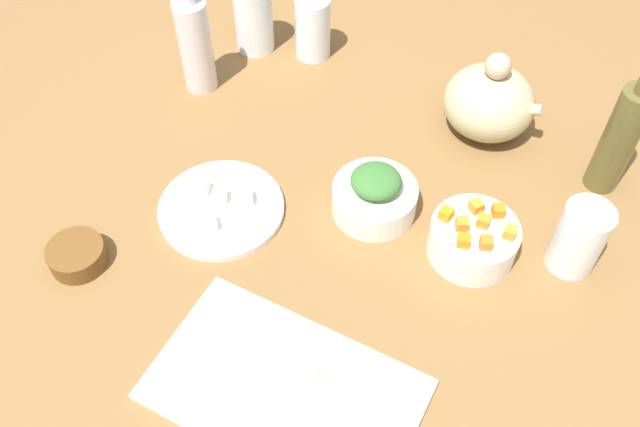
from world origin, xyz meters
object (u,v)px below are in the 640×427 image
object	(u,v)px
bottle_0	(195,43)
drinking_glass_1	(579,238)
drinking_glass_0	(313,27)
plate_tofu	(221,209)
bowl_greens	(374,199)
teapot	(489,102)
cutting_board	(285,389)
bowl_small_side	(77,255)
drinking_glass_2	(254,18)
bottle_1	(620,138)
bowl_carrots	(473,240)

from	to	relation	value
bottle_0	drinking_glass_1	xyz separation A→B (cm)	(73.08, -3.97, -3.66)
drinking_glass_0	plate_tofu	bearing A→B (deg)	-79.01
bowl_greens	teapot	distance (cm)	28.10
cutting_board	bowl_small_side	world-z (taller)	bowl_small_side
bowl_small_side	drinking_glass_2	xyz separation A→B (cm)	(-6.34, 57.49, 5.06)
bottle_0	drinking_glass_2	xyz separation A→B (cm)	(2.33, 14.86, -2.89)
bowl_greens	drinking_glass_0	world-z (taller)	drinking_glass_0
bottle_1	cutting_board	bearing A→B (deg)	-113.29
bottle_0	drinking_glass_2	bearing A→B (deg)	81.07
cutting_board	drinking_glass_1	size ratio (longest dim) A/B	2.94
bowl_greens	bowl_carrots	bearing A→B (deg)	0.95
bowl_carrots	teapot	size ratio (longest dim) A/B	0.78
bottle_1	drinking_glass_1	distance (cm)	18.99
bottle_0	drinking_glass_0	xyz separation A→B (cm)	(13.26, 18.92, -3.47)
plate_tofu	bowl_carrots	bearing A→B (deg)	19.35
plate_tofu	bottle_0	distance (cm)	32.91
bowl_small_side	bottle_1	distance (cm)	85.98
cutting_board	bowl_carrots	xyz separation A→B (cm)	(12.19, 34.22, 2.51)
drinking_glass_0	drinking_glass_1	xyz separation A→B (cm)	(59.82, -22.88, -0.19)
cutting_board	bowl_small_side	size ratio (longest dim) A/B	4.11
teapot	drinking_glass_2	distance (cm)	48.22
cutting_board	bottle_1	bearing A→B (deg)	66.71
bottle_1	teapot	bearing A→B (deg)	174.83
bowl_greens	drinking_glass_1	world-z (taller)	drinking_glass_1
bowl_small_side	drinking_glass_2	distance (cm)	58.06
plate_tofu	bottle_1	xyz separation A→B (cm)	(50.92, 37.69, 10.04)
bottle_1	plate_tofu	bearing A→B (deg)	-143.49
plate_tofu	bottle_1	size ratio (longest dim) A/B	0.82
bowl_small_side	bowl_greens	bearing A→B (deg)	43.79
bottle_1	drinking_glass_0	xyz separation A→B (cm)	(-59.10, 4.46, -4.38)
bowl_carrots	drinking_glass_2	distance (cm)	62.27
bottle_0	drinking_glass_2	distance (cm)	15.32
plate_tofu	drinking_glass_0	bearing A→B (deg)	100.99
bottle_0	bottle_1	bearing A→B (deg)	11.30
drinking_glass_1	bowl_small_side	bearing A→B (deg)	-149.03
bottle_1	drinking_glass_0	distance (cm)	59.43
bowl_greens	bowl_carrots	world-z (taller)	bowl_carrots
plate_tofu	bowl_small_side	bearing A→B (deg)	-123.38
drinking_glass_2	drinking_glass_1	bearing A→B (deg)	-14.90
bottle_0	cutting_board	bearing A→B (deg)	-43.12
bowl_greens	drinking_glass_0	xyz separation A→B (cm)	(-29.22, 29.13, 3.66)
bowl_carrots	drinking_glass_1	xyz separation A→B (cm)	(13.76, 5.97, 3.06)
bottle_0	drinking_glass_0	distance (cm)	23.36
cutting_board	drinking_glass_0	bearing A→B (deg)	118.24
bottle_0	plate_tofu	bearing A→B (deg)	-47.30
bowl_small_side	bottle_1	size ratio (longest dim) A/B	0.35
cutting_board	bottle_0	size ratio (longest dim) A/B	1.55
plate_tofu	drinking_glass_2	distance (cm)	43.08
bottle_0	bottle_1	size ratio (longest dim) A/B	0.93
bottle_1	bowl_carrots	bearing A→B (deg)	-118.13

